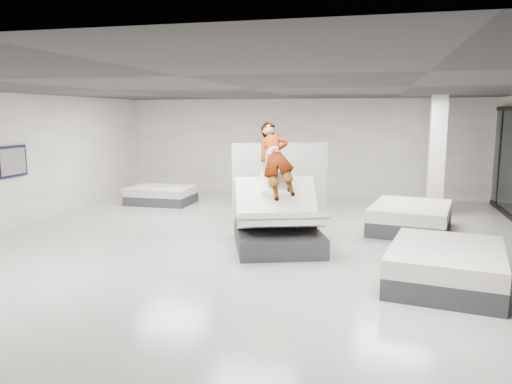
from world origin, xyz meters
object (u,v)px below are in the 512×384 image
flat_bed_left_far (161,195)px  column (437,156)px  remote (289,190)px  flat_bed_right_far (411,218)px  divider_panel (280,186)px  flat_bed_right_near (446,266)px  person (276,177)px  hero_bed (278,226)px  wall_poster (12,161)px

flat_bed_left_far → column: bearing=1.3°
remote → column: column is taller
flat_bed_right_far → column: size_ratio=0.79×
divider_panel → flat_bed_right_near: 4.71m
person → column: column is taller
person → flat_bed_right_near: bearing=-50.1°
hero_bed → divider_panel: bearing=99.9°
divider_panel → column: column is taller
divider_panel → flat_bed_right_far: divider_panel is taller
person → divider_panel: person is taller
flat_bed_right_far → flat_bed_right_near: size_ratio=1.00×
person → flat_bed_right_far: 3.58m
divider_panel → flat_bed_right_far: size_ratio=0.89×
remote → flat_bed_right_near: bearing=-49.1°
flat_bed_right_near → flat_bed_right_far: bearing=95.0°
flat_bed_right_far → divider_panel: bearing=-169.9°
flat_bed_right_near → remote: bearing=149.9°
flat_bed_left_far → flat_bed_right_far: bearing=-14.8°
flat_bed_right_near → hero_bed: bearing=152.6°
remote → wall_poster: (-6.68, 0.20, 0.41)m
person → divider_panel: bearing=78.5°
person → wall_poster: person is taller
person → flat_bed_right_far: person is taller
hero_bed → flat_bed_left_far: size_ratio=1.41×
column → wall_poster: 10.71m
hero_bed → divider_panel: size_ratio=1.18×
remote → flat_bed_right_near: remote is taller
person → flat_bed_right_far: (2.85, 1.86, -1.11)m
person → wall_poster: bearing=161.5°
flat_bed_right_near → flat_bed_left_far: bearing=142.9°
divider_panel → flat_bed_left_far: bearing=132.2°
flat_bed_left_far → column: (7.90, 0.18, 1.34)m
remote → column: size_ratio=0.04×
hero_bed → wall_poster: 6.57m
person → remote: (0.32, -0.26, -0.23)m
flat_bed_right_near → flat_bed_left_far: 9.40m
flat_bed_left_far → wall_poster: (-2.03, -3.82, 1.34)m
flat_bed_right_near → divider_panel: bearing=136.1°
remote → flat_bed_right_far: remote is taller
flat_bed_right_far → flat_bed_left_far: 7.42m
hero_bed → remote: hero_bed is taller
hero_bed → column: column is taller
flat_bed_right_far → column: 2.55m
divider_panel → wall_poster: (-6.18, -1.38, 0.58)m
remote → flat_bed_left_far: size_ratio=0.07×
person → hero_bed: bearing=-90.0°
wall_poster → flat_bed_left_far: bearing=62.0°
hero_bed → remote: bearing=16.8°
person → remote: person is taller
wall_poster → person: bearing=0.6°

